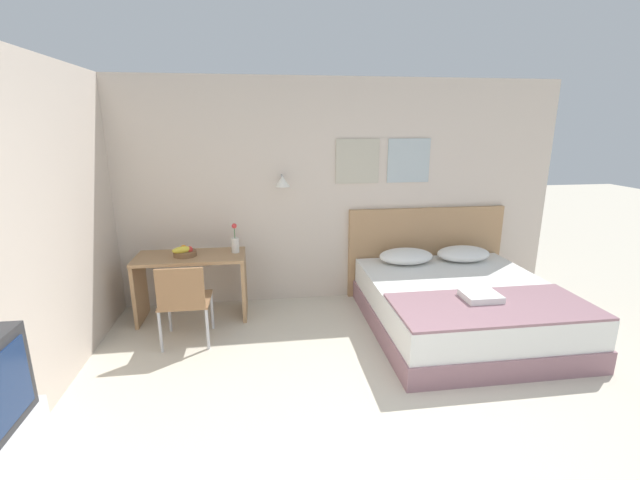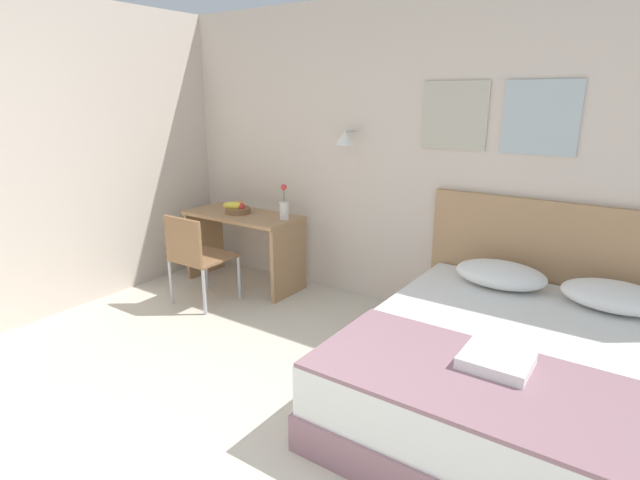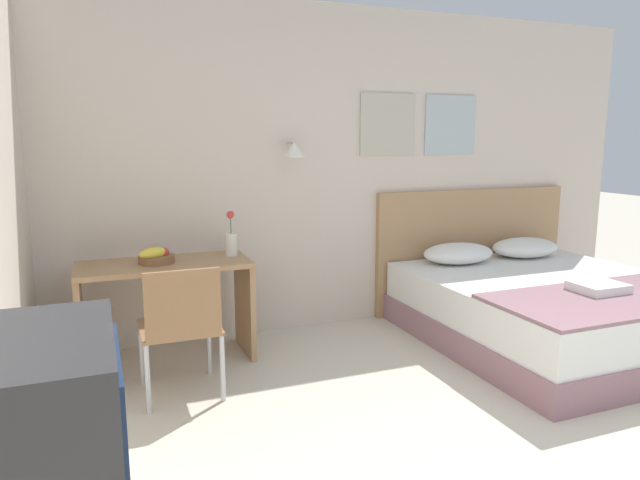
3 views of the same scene
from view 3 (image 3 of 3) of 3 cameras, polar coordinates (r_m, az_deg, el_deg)
wall_back at (r=4.88m, az=2.89°, el=7.13°), size 5.70×0.31×2.65m
bed at (r=4.85m, az=22.23°, el=-6.60°), size 1.88×2.05×0.51m
headboard at (r=5.56m, az=14.94°, el=-0.84°), size 2.00×0.06×1.12m
pillow_left at (r=5.10m, az=13.66°, el=-1.30°), size 0.65×0.44×0.17m
pillow_right at (r=5.55m, az=19.81°, el=-0.71°), size 0.65×0.44×0.17m
throw_blanket at (r=4.39m, az=27.84°, el=-5.09°), size 1.83×0.82×0.02m
folded_towel_near_foot at (r=4.43m, az=26.06°, el=-4.24°), size 0.34×0.28×0.06m
desk at (r=4.19m, az=-15.19°, el=-5.10°), size 1.18×0.55×0.73m
desk_chair at (r=3.57m, az=-13.71°, el=-7.90°), size 0.48×0.48×0.84m
fruit_bowl at (r=4.11m, az=-16.07°, el=-1.61°), size 0.26×0.25×0.12m
flower_vase at (r=4.23m, az=-8.88°, el=-0.11°), size 0.09×0.09×0.33m
television at (r=1.42m, az=-28.32°, el=-17.70°), size 0.44×0.50×0.46m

